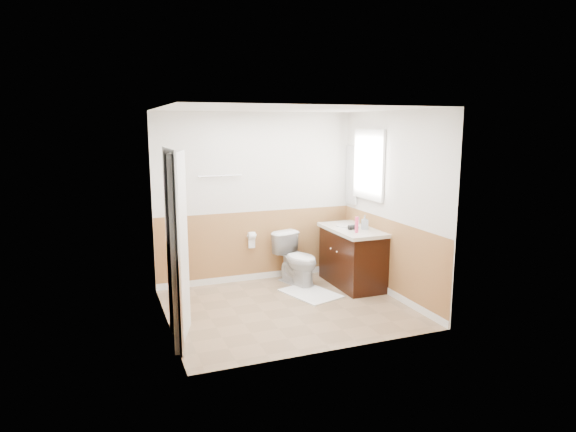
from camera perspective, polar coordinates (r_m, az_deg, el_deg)
name	(u,v)px	position (r m, az deg, el deg)	size (l,w,h in m)	color
floor	(288,308)	(6.45, -0.03, -10.55)	(3.00, 3.00, 0.00)	#8C7051
ceiling	(288,109)	(6.02, -0.04, 12.26)	(3.00, 3.00, 0.00)	white
wall_back	(256,198)	(7.32, -3.68, 2.11)	(3.00, 3.00, 0.00)	silver
wall_front	(334,233)	(4.94, 5.38, -1.97)	(3.00, 3.00, 0.00)	silver
wall_left	(164,220)	(5.76, -14.12, -0.48)	(3.00, 3.00, 0.00)	silver
wall_right	(392,205)	(6.79, 11.88, 1.24)	(3.00, 3.00, 0.00)	silver
wainscot_back	(257,247)	(7.46, -3.59, -3.62)	(3.00, 3.00, 0.00)	#A37841
wainscot_front	(333,304)	(5.16, 5.17, -10.10)	(3.00, 3.00, 0.00)	#A37841
wainscot_left	(168,284)	(5.94, -13.68, -7.59)	(2.60, 2.60, 0.00)	#A37841
wainscot_right	(389,259)	(6.94, 11.56, -4.89)	(2.60, 2.60, 0.00)	#A37841
toilet	(297,259)	(7.27, 1.06, -4.98)	(0.42, 0.74, 0.75)	white
bath_mat	(311,293)	(6.94, 2.61, -8.91)	(0.55, 0.80, 0.02)	white
vanity_cabinet	(352,258)	(7.27, 7.43, -4.87)	(0.55, 1.10, 0.80)	black
vanity_knob_left	(337,252)	(7.01, 5.68, -4.14)	(0.03, 0.03, 0.03)	#B6B5BC
vanity_knob_right	(331,249)	(7.19, 4.96, -3.77)	(0.03, 0.03, 0.03)	#BCBCC3
countertop	(352,230)	(7.17, 7.43, -1.60)	(0.60, 1.15, 0.05)	beige
sink_basin	(348,225)	(7.29, 6.95, -1.09)	(0.36, 0.36, 0.02)	silver
faucet	(359,221)	(7.37, 8.20, -0.53)	(0.02, 0.02, 0.14)	silver
lotion_bottle	(357,225)	(6.85, 7.93, -1.01)	(0.05, 0.05, 0.22)	#EF3D6A
soap_dispenser	(365,222)	(7.10, 8.84, -0.71)	(0.09, 0.09, 0.20)	#9AA5AE
hair_dryer_body	(353,227)	(7.06, 7.51, -1.29)	(0.07, 0.07, 0.14)	black
hair_dryer_handle	(351,229)	(7.05, 7.31, -1.55)	(0.03, 0.03, 0.07)	black
mirror_panel	(352,175)	(7.68, 7.35, 4.68)	(0.02, 0.35, 0.90)	silver
window_frame	(369,165)	(7.21, 9.29, 5.86)	(0.04, 0.80, 1.00)	white
window_glass	(370,165)	(7.22, 9.40, 5.86)	(0.01, 0.70, 0.90)	white
door	(180,248)	(5.38, -12.35, -3.66)	(0.05, 0.80, 2.04)	white
door_frame	(173,248)	(5.37, -13.16, -3.62)	(0.02, 0.92, 2.10)	white
door_knob	(181,247)	(5.72, -12.24, -3.53)	(0.06, 0.06, 0.06)	silver
towel_bar	(220,176)	(7.09, -7.85, 4.60)	(0.02, 0.02, 0.62)	silver
tp_holder_bar	(252,236)	(7.33, -4.21, -2.27)	(0.02, 0.02, 0.14)	silver
tp_roll	(252,236)	(7.33, -4.21, -2.27)	(0.11, 0.11, 0.10)	white
tp_sheet	(252,243)	(7.35, -4.20, -3.11)	(0.10, 0.01, 0.16)	white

